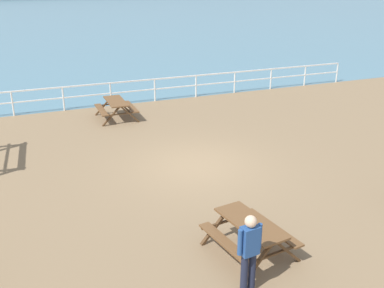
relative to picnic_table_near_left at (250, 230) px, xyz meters
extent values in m
cube|color=#846B4C|center=(0.73, 4.84, -0.68)|extent=(30.00, 24.00, 0.20)
cube|color=teal|center=(0.73, 57.59, -0.58)|extent=(142.00, 90.00, 0.01)
cube|color=white|center=(0.73, 12.59, 0.47)|extent=(23.00, 0.06, 0.06)
cube|color=white|center=(0.73, 12.59, -0.01)|extent=(23.00, 0.05, 0.05)
cylinder|color=white|center=(-4.50, 12.59, -0.06)|extent=(0.07, 0.07, 1.05)
cylinder|color=white|center=(-2.41, 12.59, -0.06)|extent=(0.07, 0.07, 1.05)
cylinder|color=white|center=(-0.32, 12.59, -0.06)|extent=(0.07, 0.07, 1.05)
cylinder|color=white|center=(1.77, 12.59, -0.06)|extent=(0.07, 0.07, 1.05)
cylinder|color=white|center=(3.86, 12.59, -0.06)|extent=(0.07, 0.07, 1.05)
cylinder|color=white|center=(5.96, 12.59, -0.06)|extent=(0.07, 0.07, 1.05)
cylinder|color=white|center=(8.05, 12.59, -0.06)|extent=(0.07, 0.07, 1.05)
cylinder|color=white|center=(10.14, 12.59, -0.06)|extent=(0.07, 0.07, 1.05)
cylinder|color=white|center=(12.23, 12.59, -0.06)|extent=(0.07, 0.07, 1.05)
cube|color=brown|center=(0.00, 0.00, 0.17)|extent=(0.96, 1.88, 0.05)
cube|color=brown|center=(-0.61, -0.09, -0.13)|extent=(0.52, 1.82, 0.04)
cube|color=brown|center=(0.61, 0.09, -0.13)|extent=(0.52, 1.82, 0.04)
cube|color=#50351E|center=(-0.49, 0.72, -0.21)|extent=(0.80, 0.20, 0.79)
cube|color=#50351E|center=(0.26, 0.83, -0.21)|extent=(0.80, 0.20, 0.79)
cube|color=#50351E|center=(-0.12, 0.77, -0.16)|extent=(1.49, 0.28, 0.04)
cube|color=#50351E|center=(-0.26, -0.83, -0.21)|extent=(0.80, 0.20, 0.79)
cube|color=#50351E|center=(0.49, -0.72, -0.21)|extent=(0.80, 0.20, 0.79)
cube|color=#50351E|center=(0.12, -0.77, -0.16)|extent=(1.49, 0.28, 0.04)
cube|color=brown|center=(-0.52, 10.59, 0.17)|extent=(0.71, 1.80, 0.05)
cube|color=brown|center=(-1.14, 10.59, -0.13)|extent=(0.27, 1.80, 0.04)
cube|color=brown|center=(0.10, 10.59, -0.13)|extent=(0.27, 1.80, 0.04)
cube|color=#50351E|center=(-0.89, 11.37, -0.21)|extent=(0.79, 0.08, 0.79)
cube|color=#50351E|center=(-0.14, 11.37, -0.21)|extent=(0.79, 0.08, 0.79)
cube|color=#50351E|center=(-0.51, 11.37, -0.16)|extent=(1.50, 0.07, 0.04)
cube|color=#50351E|center=(-0.90, 9.81, -0.21)|extent=(0.79, 0.08, 0.79)
cube|color=#50351E|center=(-0.15, 9.81, -0.21)|extent=(0.79, 0.08, 0.79)
cube|color=#50351E|center=(-0.52, 9.81, -0.16)|extent=(1.50, 0.07, 0.04)
cylinder|color=#1E2338|center=(-0.55, -1.11, -0.16)|extent=(0.14, 0.14, 0.85)
cylinder|color=#1E2338|center=(-0.73, -1.13, -0.16)|extent=(0.14, 0.14, 0.85)
cube|color=#264C8C|center=(-0.64, -1.12, 0.56)|extent=(0.36, 0.26, 0.58)
cylinder|color=#264C8C|center=(-0.42, -1.09, 0.58)|extent=(0.09, 0.09, 0.52)
cylinder|color=#264C8C|center=(-0.86, -1.15, 0.58)|extent=(0.09, 0.09, 0.52)
sphere|color=beige|center=(-0.64, -1.12, 0.96)|extent=(0.23, 0.23, 0.23)
camera|label=1|loc=(-4.31, -7.44, 5.25)|focal=42.64mm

